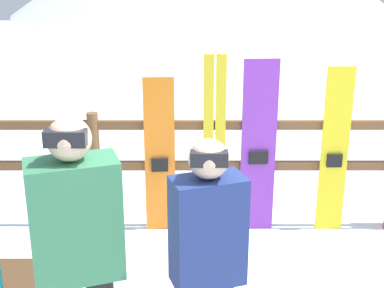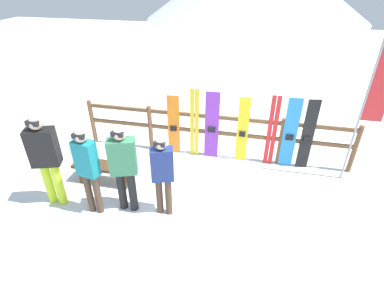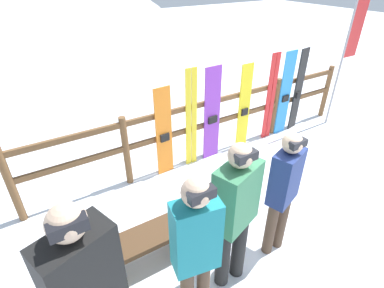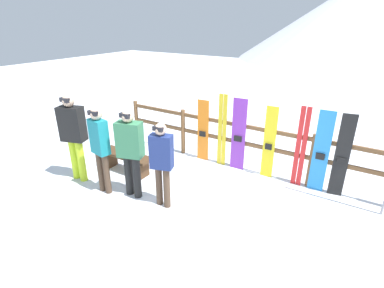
# 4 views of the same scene
# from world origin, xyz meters

# --- Properties ---
(ground_plane) EXTENTS (40.00, 40.00, 0.00)m
(ground_plane) POSITION_xyz_m (0.00, 0.00, 0.00)
(ground_plane) COLOR white
(fence) EXTENTS (6.06, 0.10, 1.10)m
(fence) POSITION_xyz_m (0.00, 1.88, 0.66)
(fence) COLOR brown
(fence) RESTS_ON ground
(bench) EXTENTS (1.24, 0.36, 0.42)m
(bench) POSITION_xyz_m (-1.97, 0.41, 0.31)
(bench) COLOR #4C331E
(bench) RESTS_ON ground
(person_plaid_green) EXTENTS (0.51, 0.38, 1.67)m
(person_plaid_green) POSITION_xyz_m (-1.20, -0.21, 0.96)
(person_plaid_green) COLOR black
(person_plaid_green) RESTS_ON ground
(person_teal) EXTENTS (0.39, 0.26, 1.67)m
(person_teal) POSITION_xyz_m (-1.75, -0.41, 0.99)
(person_teal) COLOR #4C3828
(person_teal) RESTS_ON ground
(person_navy) EXTENTS (0.42, 0.31, 1.54)m
(person_navy) POSITION_xyz_m (-0.53, -0.18, 0.90)
(person_navy) COLOR #4C3828
(person_navy) RESTS_ON ground
(snowboard_orange) EXTENTS (0.27, 0.07, 1.43)m
(snowboard_orange) POSITION_xyz_m (-0.90, 1.82, 0.71)
(snowboard_orange) COLOR orange
(snowboard_orange) RESTS_ON ground
(ski_pair_yellow) EXTENTS (0.20, 0.02, 1.63)m
(ski_pair_yellow) POSITION_xyz_m (-0.42, 1.83, 0.81)
(ski_pair_yellow) COLOR yellow
(ski_pair_yellow) RESTS_ON ground
(snowboard_purple) EXTENTS (0.31, 0.07, 1.59)m
(snowboard_purple) POSITION_xyz_m (-0.02, 1.82, 0.79)
(snowboard_purple) COLOR purple
(snowboard_purple) RESTS_ON ground
(snowboard_yellow) EXTENTS (0.24, 0.06, 1.52)m
(snowboard_yellow) POSITION_xyz_m (0.65, 1.82, 0.76)
(snowboard_yellow) COLOR yellow
(snowboard_yellow) RESTS_ON ground
(ski_pair_red) EXTENTS (0.19, 0.02, 1.61)m
(ski_pair_red) POSITION_xyz_m (1.27, 1.83, 0.81)
(ski_pair_red) COLOR red
(ski_pair_red) RESTS_ON ground
(snowboard_blue) EXTENTS (0.28, 0.06, 1.60)m
(snowboard_blue) POSITION_xyz_m (1.64, 1.82, 0.79)
(snowboard_blue) COLOR #288CE0
(snowboard_blue) RESTS_ON ground
(snowboard_black_stripe) EXTENTS (0.25, 0.09, 1.59)m
(snowboard_black_stripe) POSITION_xyz_m (1.99, 1.82, 0.79)
(snowboard_black_stripe) COLOR black
(snowboard_black_stripe) RESTS_ON ground
(rental_flag) EXTENTS (0.40, 0.04, 3.17)m
(rental_flag) POSITION_xyz_m (2.90, 1.59, 2.00)
(rental_flag) COLOR #99999E
(rental_flag) RESTS_ON ground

